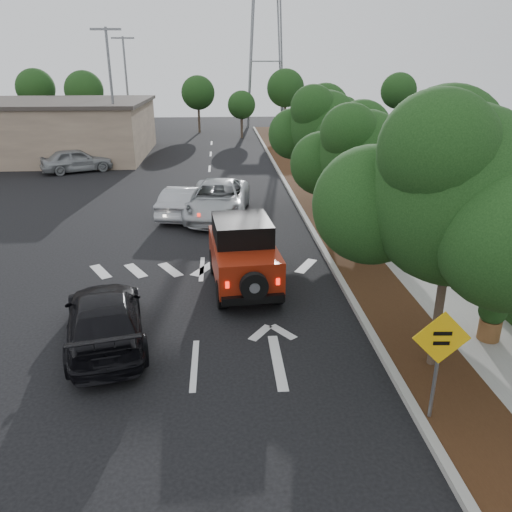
{
  "coord_description": "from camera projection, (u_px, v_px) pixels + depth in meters",
  "views": [
    {
      "loc": [
        0.74,
        -10.28,
        6.73
      ],
      "look_at": [
        1.69,
        3.0,
        1.59
      ],
      "focal_mm": 35.0,
      "sensor_mm": 36.0,
      "label": 1
    }
  ],
  "objects": [
    {
      "name": "hedge",
      "position": [
        394.0,
        207.0,
        23.56
      ],
      "size": [
        0.8,
        70.0,
        0.8
      ],
      "primitive_type": "cube",
      "color": "black",
      "rests_on": "ground"
    },
    {
      "name": "street_tree_far",
      "position": [
        321.0,
        211.0,
        24.41
      ],
      "size": [
        3.4,
        3.4,
        5.62
      ],
      "primitive_type": null,
      "color": "#143311",
      "rests_on": "ground"
    },
    {
      "name": "speed_hump_sign",
      "position": [
        439.0,
        351.0,
        9.45
      ],
      "size": [
        1.11,
        0.12,
        2.37
      ],
      "rotation": [
        0.0,
        0.0,
        -0.06
      ],
      "color": "slate",
      "rests_on": "ground"
    },
    {
      "name": "transmission_tower",
      "position": [
        265.0,
        127.0,
        57.01
      ],
      "size": [
        7.0,
        4.0,
        28.0
      ],
      "primitive_type": null,
      "color": "slate",
      "rests_on": "ground"
    },
    {
      "name": "commercial_building",
      "position": [
        0.0,
        130.0,
        38.06
      ],
      "size": [
        22.0,
        12.0,
        4.0
      ],
      "primitive_type": "cube",
      "color": "#87715D",
      "rests_on": "ground"
    },
    {
      "name": "street_tree_mid",
      "position": [
        355.0,
        260.0,
        18.36
      ],
      "size": [
        3.2,
        3.2,
        5.32
      ],
      "primitive_type": null,
      "color": "#143311",
      "rests_on": "ground"
    },
    {
      "name": "sidewalk",
      "position": [
        365.0,
        215.0,
        23.58
      ],
      "size": [
        2.0,
        70.0,
        0.12
      ],
      "primitive_type": "cube",
      "color": "gray",
      "rests_on": "ground"
    },
    {
      "name": "planting_strip",
      "position": [
        325.0,
        216.0,
        23.46
      ],
      "size": [
        1.8,
        70.0,
        0.12
      ],
      "primitive_type": "cube",
      "color": "black",
      "rests_on": "ground"
    },
    {
      "name": "silver_suv_ahead",
      "position": [
        218.0,
        199.0,
        23.29
      ],
      "size": [
        3.35,
        6.14,
        1.63
      ],
      "primitive_type": "imported",
      "rotation": [
        0.0,
        0.0,
        -0.11
      ],
      "color": "#B8BCC1",
      "rests_on": "ground"
    },
    {
      "name": "red_jeep",
      "position": [
        242.0,
        252.0,
        15.9
      ],
      "size": [
        2.23,
        4.4,
        2.19
      ],
      "rotation": [
        0.0,
        0.0,
        0.09
      ],
      "color": "black",
      "rests_on": "ground"
    },
    {
      "name": "terracotta_planter",
      "position": [
        492.0,
        315.0,
        12.59
      ],
      "size": [
        0.69,
        0.69,
        1.2
      ],
      "rotation": [
        0.0,
        0.0,
        0.06
      ],
      "color": "brown",
      "rests_on": "ground"
    },
    {
      "name": "black_suv_oncoming",
      "position": [
        105.0,
        318.0,
        12.7
      ],
      "size": [
        2.89,
        4.99,
        1.36
      ],
      "primitive_type": "imported",
      "rotation": [
        0.0,
        0.0,
        3.36
      ],
      "color": "black",
      "rests_on": "ground"
    },
    {
      "name": "silver_sedan_oncoming",
      "position": [
        184.0,
        201.0,
        23.43
      ],
      "size": [
        2.41,
        4.51,
        1.41
      ],
      "primitive_type": "imported",
      "rotation": [
        0.0,
        0.0,
        2.92
      ],
      "color": "#A2A4AA",
      "rests_on": "ground"
    },
    {
      "name": "light_pole_a",
      "position": [
        119.0,
        165.0,
        35.7
      ],
      "size": [
        2.0,
        0.22,
        9.0
      ],
      "primitive_type": null,
      "color": "slate",
      "rests_on": "ground"
    },
    {
      "name": "parked_suv",
      "position": [
        77.0,
        160.0,
        33.0
      ],
      "size": [
        4.91,
        3.54,
        1.55
      ],
      "primitive_type": "imported",
      "rotation": [
        0.0,
        0.0,
        1.99
      ],
      "color": "#95999C",
      "rests_on": "ground"
    },
    {
      "name": "light_pole_b",
      "position": [
        132.0,
        141.0,
        46.8
      ],
      "size": [
        2.0,
        0.22,
        9.0
      ],
      "primitive_type": null,
      "color": "slate",
      "rests_on": "ground"
    },
    {
      "name": "street_tree_near",
      "position": [
        430.0,
        367.0,
        11.85
      ],
      "size": [
        3.8,
        3.8,
        5.92
      ],
      "primitive_type": null,
      "color": "#143311",
      "rests_on": "ground"
    },
    {
      "name": "ground",
      "position": [
        195.0,
        365.0,
        11.94
      ],
      "size": [
        120.0,
        120.0,
        0.0
      ],
      "primitive_type": "plane",
      "color": "black",
      "rests_on": "ground"
    },
    {
      "name": "curb",
      "position": [
        304.0,
        216.0,
        23.39
      ],
      "size": [
        0.2,
        70.0,
        0.15
      ],
      "primitive_type": "cube",
      "color": "#9E9B93",
      "rests_on": "ground"
    }
  ]
}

